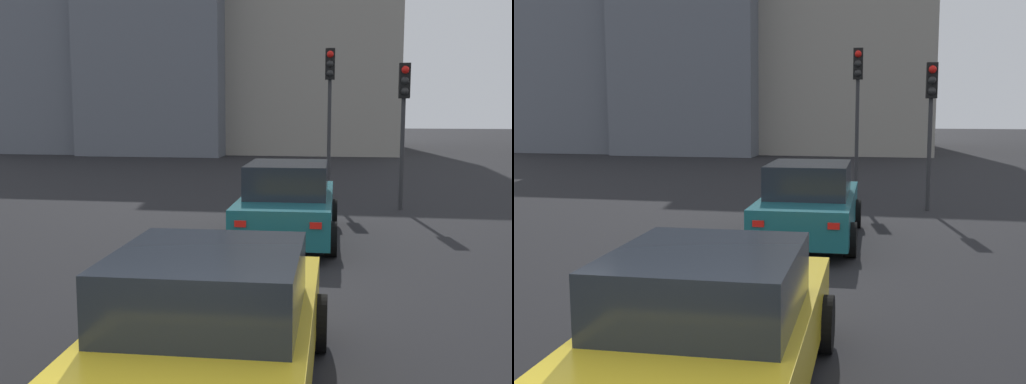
% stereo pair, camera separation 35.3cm
% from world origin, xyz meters
% --- Properties ---
extents(car_teal_lead, '(4.60, 2.09, 1.59)m').
position_xyz_m(car_teal_lead, '(9.61, -0.05, 0.76)').
color(car_teal_lead, '#19606B').
rests_on(car_teal_lead, ground_plane).
extents(car_yellow_second, '(4.18, 2.13, 1.46)m').
position_xyz_m(car_yellow_second, '(2.50, -0.13, 0.71)').
color(car_yellow_second, gold).
rests_on(car_yellow_second, ground_plane).
extents(traffic_light_near_left, '(0.32, 0.29, 3.82)m').
position_xyz_m(traffic_light_near_left, '(13.74, -2.59, 2.75)').
color(traffic_light_near_left, '#2D2D30').
rests_on(traffic_light_near_left, ground_plane).
extents(traffic_light_near_right, '(0.32, 0.29, 4.40)m').
position_xyz_m(traffic_light_near_right, '(15.73, -0.59, 3.15)').
color(traffic_light_near_right, '#2D2D30').
rests_on(traffic_light_near_right, ground_plane).
extents(building_facade_left, '(14.45, 11.57, 15.90)m').
position_xyz_m(building_facade_left, '(38.65, 2.00, 7.95)').
color(building_facade_left, gray).
rests_on(building_facade_left, ground_plane).
extents(building_facade_center, '(8.45, 8.23, 13.20)m').
position_xyz_m(building_facade_center, '(33.77, 10.00, 6.60)').
color(building_facade_center, slate).
rests_on(building_facade_center, ground_plane).
extents(building_facade_right, '(14.00, 9.96, 10.37)m').
position_xyz_m(building_facade_right, '(37.34, 16.00, 5.19)').
color(building_facade_right, slate).
rests_on(building_facade_right, ground_plane).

